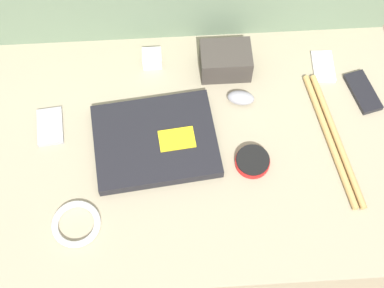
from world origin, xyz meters
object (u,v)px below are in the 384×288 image
at_px(laptop, 156,141).
at_px(charger_brick, 152,59).
at_px(phone_black, 323,66).
at_px(computer_mouse, 241,98).
at_px(camera_pouch, 226,61).
at_px(speaker_puck, 253,161).
at_px(phone_small, 50,127).
at_px(phone_silver, 363,92).

relative_size(laptop, charger_brick, 6.43).
xyz_separation_m(laptop, phone_black, (0.47, 0.21, -0.01)).
relative_size(computer_mouse, camera_pouch, 0.58).
xyz_separation_m(computer_mouse, charger_brick, (-0.23, 0.14, 0.00)).
bearing_deg(phone_black, speaker_puck, -126.81).
xyz_separation_m(phone_small, charger_brick, (0.27, 0.19, 0.01)).
relative_size(laptop, phone_black, 3.24).
bearing_deg(computer_mouse, phone_small, -162.51).
bearing_deg(laptop, charger_brick, 84.26).
bearing_deg(phone_black, phone_small, -166.46).
height_order(phone_black, phone_small, phone_small).
height_order(laptop, phone_small, laptop).
relative_size(speaker_puck, phone_silver, 0.64).
height_order(laptop, camera_pouch, camera_pouch).
bearing_deg(camera_pouch, phone_small, -161.54).
distance_m(laptop, phone_small, 0.28).
xyz_separation_m(camera_pouch, charger_brick, (-0.20, 0.03, -0.02)).
height_order(phone_silver, phone_small, phone_silver).
distance_m(laptop, speaker_puck, 0.25).
height_order(computer_mouse, phone_silver, computer_mouse).
height_order(laptop, phone_silver, laptop).
xyz_separation_m(speaker_puck, camera_pouch, (-0.04, 0.29, 0.03)).
distance_m(phone_silver, phone_small, 0.84).
height_order(speaker_puck, phone_silver, speaker_puck).
distance_m(speaker_puck, phone_silver, 0.37).
distance_m(laptop, charger_brick, 0.25).
xyz_separation_m(computer_mouse, phone_small, (-0.50, -0.05, -0.01)).
bearing_deg(camera_pouch, computer_mouse, -72.78).
bearing_deg(phone_small, computer_mouse, 0.08).
relative_size(phone_black, charger_brick, 1.99).
bearing_deg(camera_pouch, charger_brick, 170.56).
distance_m(phone_black, charger_brick, 0.47).
xyz_separation_m(speaker_puck, phone_silver, (0.32, 0.19, -0.01)).
relative_size(laptop, camera_pouch, 2.44).
distance_m(computer_mouse, speaker_puck, 0.19).
bearing_deg(computer_mouse, speaker_puck, -75.05).
height_order(speaker_puck, camera_pouch, camera_pouch).
height_order(phone_small, camera_pouch, camera_pouch).
bearing_deg(laptop, phone_silver, 5.85).
height_order(phone_black, charger_brick, charger_brick).
height_order(computer_mouse, speaker_puck, computer_mouse).
height_order(computer_mouse, charger_brick, charger_brick).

